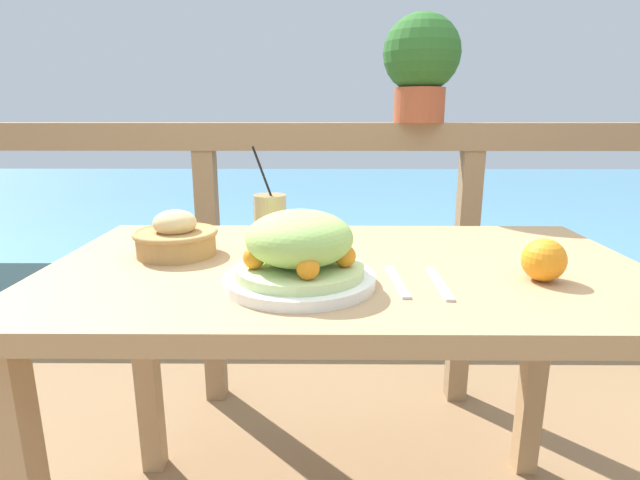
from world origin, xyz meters
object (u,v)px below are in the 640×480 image
drink_glass (270,225)px  potted_plant (421,62)px  salad_plate (299,253)px  bread_basket (176,237)px

drink_glass → potted_plant: bearing=55.9°
salad_plate → bread_basket: size_ratio=1.52×
drink_glass → bread_basket: drink_glass is taller
drink_glass → potted_plant: size_ratio=0.71×
salad_plate → potted_plant: (0.36, 0.83, 0.41)m
salad_plate → potted_plant: 0.99m
potted_plant → salad_plate: bearing=-113.3°
drink_glass → potted_plant: 0.87m
salad_plate → bread_basket: salad_plate is taller
salad_plate → drink_glass: bearing=110.7°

